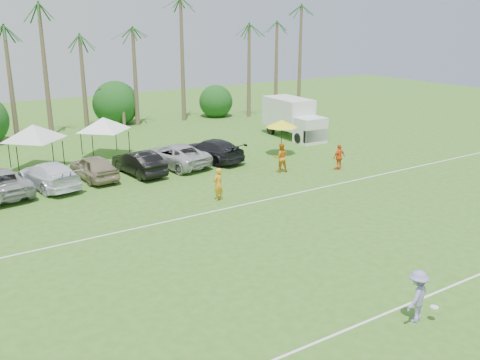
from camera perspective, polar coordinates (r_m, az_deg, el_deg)
ground at (r=17.63m, az=17.10°, el=-17.57°), size 120.00×120.00×0.00m
field_lines at (r=22.73m, az=1.48°, el=-8.50°), size 80.00×12.10×0.01m
palm_tree_5 at (r=48.33m, az=-19.70°, el=14.33°), size 2.40×2.40×9.90m
palm_tree_6 at (r=49.43m, az=-15.14°, el=15.75°), size 2.40×2.40×10.90m
palm_tree_7 at (r=50.84m, az=-10.76°, el=17.00°), size 2.40×2.40×11.90m
palm_tree_8 at (r=53.03m, az=-5.46°, el=14.41°), size 2.40×2.40×8.90m
palm_tree_9 at (r=55.50m, az=-0.75°, el=15.49°), size 2.40×2.40×9.90m
palm_tree_10 at (r=58.31m, az=3.58°, el=16.38°), size 2.40×2.40×10.90m
palm_tree_11 at (r=60.77m, az=6.77°, el=17.12°), size 2.40×2.40×11.90m
bush_tree_2 at (r=51.66m, az=-12.75°, el=7.66°), size 4.00×4.00×4.00m
bush_tree_3 at (r=55.88m, az=-3.03°, el=8.73°), size 4.00×4.00×4.00m
sideline_player_a at (r=29.57m, az=-2.35°, el=-0.45°), size 0.79×0.64×1.87m
sideline_player_b at (r=35.17m, az=4.37°, el=2.43°), size 1.16×1.05×1.95m
sideline_player_c at (r=36.17m, az=10.53°, el=2.41°), size 1.03×0.47×1.73m
box_truck at (r=45.48m, az=5.74°, el=6.69°), size 2.69×6.40×3.24m
canopy_tent_left at (r=37.73m, az=-21.24°, el=5.54°), size 4.40×4.40×3.56m
canopy_tent_right at (r=40.00m, az=-14.40°, el=6.49°), size 4.14×4.14×3.36m
market_umbrella at (r=39.28m, az=4.47°, el=6.02°), size 2.36×2.36×2.63m
frisbee_player at (r=19.07m, az=18.37°, el=-11.68°), size 1.33×1.00×1.83m
parked_car_3 at (r=33.83m, az=-19.74°, el=0.51°), size 3.11×5.65×1.55m
parked_car_4 at (r=34.74m, az=-15.35°, el=1.33°), size 2.14×4.67×1.55m
parked_car_5 at (r=35.19m, az=-10.74°, el=1.84°), size 2.12×4.85×1.55m
parked_car_6 at (r=36.74m, az=-6.99°, el=2.65°), size 3.65×5.98×1.55m
parked_car_7 at (r=37.90m, az=-3.09°, el=3.20°), size 3.28×5.69×1.55m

